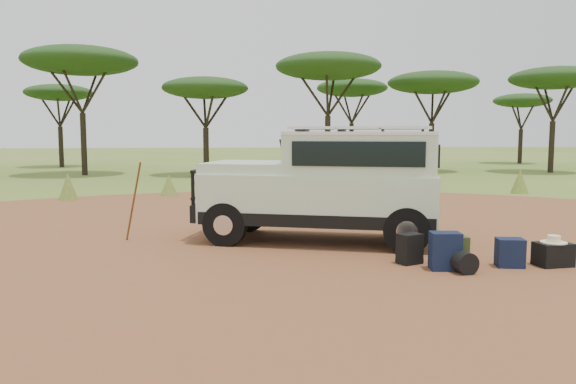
{
  "coord_description": "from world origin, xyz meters",
  "views": [
    {
      "loc": [
        -1.22,
        -9.74,
        2.09
      ],
      "look_at": [
        -0.02,
        0.49,
        1.0
      ],
      "focal_mm": 35.0,
      "sensor_mm": 36.0,
      "label": 1
    }
  ],
  "objects": [
    {
      "name": "acacia_treeline",
      "position": [
        0.75,
        19.81,
        4.87
      ],
      "size": [
        46.7,
        13.2,
        6.26
      ],
      "color": "black",
      "rests_on": "ground"
    },
    {
      "name": "safari_vehicle",
      "position": [
        0.77,
        0.76,
        1.06
      ],
      "size": [
        4.81,
        3.1,
        2.2
      ],
      "rotation": [
        0.0,
        0.0,
        -0.32
      ],
      "color": "beige",
      "rests_on": "ground"
    },
    {
      "name": "ground",
      "position": [
        0.0,
        0.0,
        0.0
      ],
      "size": [
        140.0,
        140.0,
        0.0
      ],
      "primitive_type": "plane",
      "color": "#527128",
      "rests_on": "ground"
    },
    {
      "name": "backpack_black",
      "position": [
        1.74,
        -1.23,
        0.25
      ],
      "size": [
        0.43,
        0.39,
        0.49
      ],
      "primitive_type": "cube",
      "rotation": [
        0.0,
        0.0,
        0.41
      ],
      "color": "black",
      "rests_on": "ground"
    },
    {
      "name": "walking_staff",
      "position": [
        -2.92,
        1.23,
        0.77
      ],
      "size": [
        0.39,
        0.3,
        1.54
      ],
      "primitive_type": "cylinder",
      "rotation": [
        0.27,
        0.0,
        0.94
      ],
      "color": "brown",
      "rests_on": "ground"
    },
    {
      "name": "safari_hat",
      "position": [
        3.93,
        -1.64,
        0.42
      ],
      "size": [
        0.4,
        0.4,
        0.12
      ],
      "color": "beige",
      "rests_on": "hard_case"
    },
    {
      "name": "dirt_clearing",
      "position": [
        0.0,
        0.0,
        0.0
      ],
      "size": [
        23.0,
        23.0,
        0.01
      ],
      "primitive_type": "cylinder",
      "color": "brown",
      "rests_on": "ground"
    },
    {
      "name": "duffel_navy",
      "position": [
        3.22,
        -1.62,
        0.23
      ],
      "size": [
        0.46,
        0.38,
        0.45
      ],
      "primitive_type": "cube",
      "rotation": [
        0.0,
        0.0,
        -0.22
      ],
      "color": "#121F3A",
      "rests_on": "ground"
    },
    {
      "name": "backpack_olive",
      "position": [
        2.37,
        -1.54,
        0.25
      ],
      "size": [
        0.36,
        0.26,
        0.49
      ],
      "primitive_type": "cube",
      "rotation": [
        0.0,
        0.0,
        -0.02
      ],
      "color": "#364620",
      "rests_on": "ground"
    },
    {
      "name": "grass_fringe",
      "position": [
        0.12,
        8.67,
        0.4
      ],
      "size": [
        36.6,
        1.6,
        0.9
      ],
      "color": "#527128",
      "rests_on": "ground"
    },
    {
      "name": "backpack_navy",
      "position": [
        2.14,
        -1.67,
        0.29
      ],
      "size": [
        0.48,
        0.37,
        0.58
      ],
      "primitive_type": "cube",
      "rotation": [
        0.0,
        0.0,
        -0.13
      ],
      "color": "#121F3A",
      "rests_on": "ground"
    },
    {
      "name": "stuff_sack",
      "position": [
        2.34,
        -1.9,
        0.17
      ],
      "size": [
        0.38,
        0.38,
        0.34
      ],
      "primitive_type": "cylinder",
      "rotation": [
        1.57,
        0.0,
        0.14
      ],
      "color": "black",
      "rests_on": "ground"
    },
    {
      "name": "hard_case",
      "position": [
        3.93,
        -1.64,
        0.19
      ],
      "size": [
        0.57,
        0.43,
        0.37
      ],
      "primitive_type": "cube",
      "rotation": [
        0.0,
        0.0,
        0.11
      ],
      "color": "black",
      "rests_on": "ground"
    }
  ]
}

